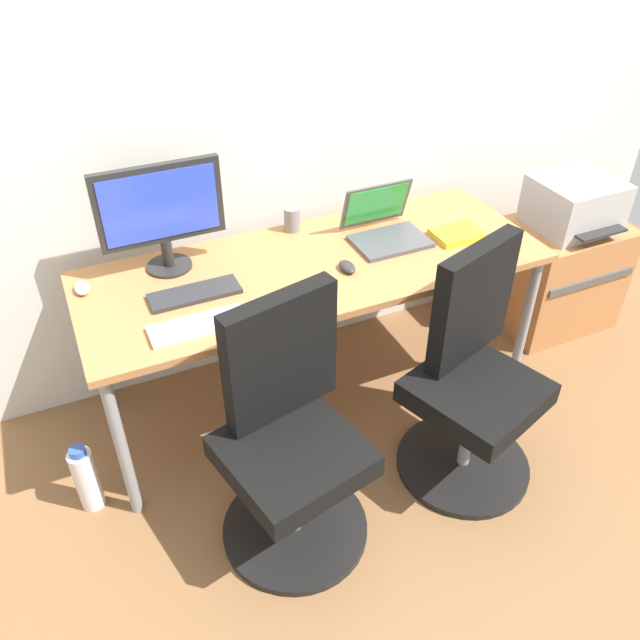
% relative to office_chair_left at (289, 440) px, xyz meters
% --- Properties ---
extents(ground_plane, '(5.28, 5.28, 0.00)m').
position_rel_office_chair_left_xyz_m(ground_plane, '(0.36, 0.59, -0.42)').
color(ground_plane, brown).
extents(back_wall, '(4.40, 0.04, 2.60)m').
position_rel_office_chair_left_xyz_m(back_wall, '(0.36, 1.02, 0.88)').
color(back_wall, silver).
rests_on(back_wall, ground).
extents(desk, '(1.89, 0.71, 0.72)m').
position_rel_office_chair_left_xyz_m(desk, '(0.36, 0.59, 0.24)').
color(desk, '#B77542').
rests_on(desk, ground).
extents(office_chair_left, '(0.54, 0.54, 0.94)m').
position_rel_office_chair_left_xyz_m(office_chair_left, '(0.00, 0.00, 0.00)').
color(office_chair_left, black).
rests_on(office_chair_left, ground).
extents(office_chair_right, '(0.56, 0.56, 0.94)m').
position_rel_office_chair_left_xyz_m(office_chair_right, '(0.76, -0.00, 0.00)').
color(office_chair_right, black).
rests_on(office_chair_right, ground).
extents(side_cabinet, '(0.58, 0.45, 0.56)m').
position_rel_office_chair_left_xyz_m(side_cabinet, '(1.74, 0.62, -0.14)').
color(side_cabinet, '#B77542').
rests_on(side_cabinet, ground).
extents(printer, '(0.38, 0.40, 0.24)m').
position_rel_office_chair_left_xyz_m(printer, '(1.74, 0.62, 0.26)').
color(printer, '#B7B7B7').
rests_on(printer, side_cabinet).
extents(water_bottle_on_floor, '(0.09, 0.09, 0.31)m').
position_rel_office_chair_left_xyz_m(water_bottle_on_floor, '(-0.68, 0.38, -0.28)').
color(water_bottle_on_floor, white).
rests_on(water_bottle_on_floor, ground).
extents(desktop_monitor, '(0.48, 0.18, 0.43)m').
position_rel_office_chair_left_xyz_m(desktop_monitor, '(-0.18, 0.80, 0.54)').
color(desktop_monitor, '#262626').
rests_on(desktop_monitor, desk).
extents(open_laptop, '(0.31, 0.29, 0.22)m').
position_rel_office_chair_left_xyz_m(open_laptop, '(0.72, 0.66, 0.35)').
color(open_laptop, '#4C4C51').
rests_on(open_laptop, desk).
extents(keyboard_by_monitor, '(0.34, 0.12, 0.02)m').
position_rel_office_chair_left_xyz_m(keyboard_by_monitor, '(-0.19, 0.37, 0.30)').
color(keyboard_by_monitor, silver).
rests_on(keyboard_by_monitor, desk).
extents(keyboard_by_laptop, '(0.34, 0.12, 0.02)m').
position_rel_office_chair_left_xyz_m(keyboard_by_laptop, '(-0.14, 0.56, 0.30)').
color(keyboard_by_laptop, '#2D2D2D').
rests_on(keyboard_by_laptop, desk).
extents(mouse_by_monitor, '(0.06, 0.10, 0.03)m').
position_rel_office_chair_left_xyz_m(mouse_by_monitor, '(-0.52, 0.77, 0.31)').
color(mouse_by_monitor, silver).
rests_on(mouse_by_monitor, desk).
extents(mouse_by_laptop, '(0.06, 0.10, 0.03)m').
position_rel_office_chair_left_xyz_m(mouse_by_laptop, '(0.46, 0.49, 0.31)').
color(mouse_by_laptop, '#2D2D2D').
rests_on(mouse_by_laptop, desk).
extents(coffee_mug, '(0.08, 0.08, 0.09)m').
position_rel_office_chair_left_xyz_m(coffee_mug, '(0.72, 0.85, 0.34)').
color(coffee_mug, yellow).
rests_on(coffee_mug, desk).
extents(pen_cup, '(0.07, 0.07, 0.10)m').
position_rel_office_chair_left_xyz_m(pen_cup, '(0.38, 0.88, 0.34)').
color(pen_cup, slate).
rests_on(pen_cup, desk).
extents(notebook, '(0.21, 0.15, 0.03)m').
position_rel_office_chair_left_xyz_m(notebook, '(1.01, 0.53, 0.31)').
color(notebook, yellow).
rests_on(notebook, desk).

